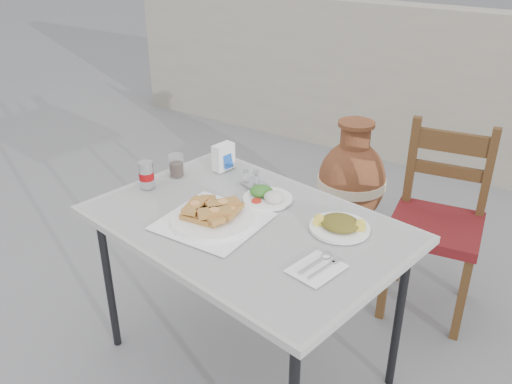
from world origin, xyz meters
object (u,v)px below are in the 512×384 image
Objects in this scene: cafe_table at (246,231)px; pide_plate at (212,214)px; salad_chopped_plate at (340,225)px; condiment_caddy at (253,180)px; soda_can at (146,175)px; napkin_holder at (223,157)px; salad_rice_plate at (267,196)px; chair at (437,220)px; terracotta_urn at (351,182)px; cola_glass at (176,166)px.

pide_plate is at bearing -140.19° from cafe_table.
pide_plate is 0.48m from salad_chopped_plate.
salad_chopped_plate is 1.90× the size of condiment_caddy.
napkin_holder is at bearing 64.38° from soda_can.
salad_chopped_plate is at bearing -7.41° from salad_rice_plate.
chair is at bearing 52.01° from salad_rice_plate.
terracotta_urn is at bearing 73.44° from soda_can.
cafe_table is 0.36m from salad_chopped_plate.
soda_can reaches higher than salad_rice_plate.
terracotta_urn is (0.36, 1.13, -0.44)m from cola_glass.
salad_chopped_plate is 1.96× the size of soda_can.
chair is at bearing 40.34° from soda_can.
cafe_table is at bearing -17.61° from cola_glass.
napkin_holder is at bearing 51.97° from cola_glass.
condiment_caddy is at bearing -91.12° from terracotta_urn.
pide_plate is 1.83× the size of salad_rice_plate.
cola_glass is at bearing -161.83° from condiment_caddy.
cafe_table is 0.50m from napkin_holder.
pide_plate reaches higher than salad_chopped_plate.
pide_plate is 3.08× the size of napkin_holder.
napkin_holder is at bearing 164.64° from salad_chopped_plate.
napkin_holder reaches higher than soda_can.
terracotta_urn is (0.38, 1.29, -0.45)m from soda_can.
condiment_caddy reaches higher than salad_chopped_plate.
condiment_caddy is at bearing 18.17° from cola_glass.
salad_chopped_plate is 0.31× the size of terracotta_urn.
chair is at bearing 76.23° from salad_chopped_plate.
soda_can is at bearing -179.37° from cafe_table.
napkin_holder is 0.22m from condiment_caddy.
condiment_caddy is (-0.05, 0.35, -0.01)m from pide_plate.
cafe_table is 0.52m from cola_glass.
salad_chopped_plate is 0.24× the size of chair.
napkin_holder reaches higher than cafe_table.
condiment_caddy is 0.13× the size of chair.
cola_glass reaches higher than pide_plate.
salad_chopped_plate is 0.86m from soda_can.
soda_can is 0.16× the size of terracotta_urn.
salad_chopped_plate is at bearing -14.96° from condiment_caddy.
pide_plate is at bearing -10.33° from soda_can.
chair reaches higher than salad_chopped_plate.
soda_can is at bearing -158.85° from salad_rice_plate.
pide_plate is at bearing -88.62° from terracotta_urn.
napkin_holder is (-0.33, 0.14, 0.04)m from salad_rice_plate.
salad_rice_plate reaches higher than salad_chopped_plate.
cola_glass is 0.83× the size of condiment_caddy.
soda_can is at bearing 169.67° from pide_plate.
napkin_holder is 0.17× the size of terracotta_urn.
pide_plate is (-0.10, -0.08, 0.08)m from cafe_table.
napkin_holder reaches higher than condiment_caddy.
salad_rice_plate is 1.71× the size of condiment_caddy.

